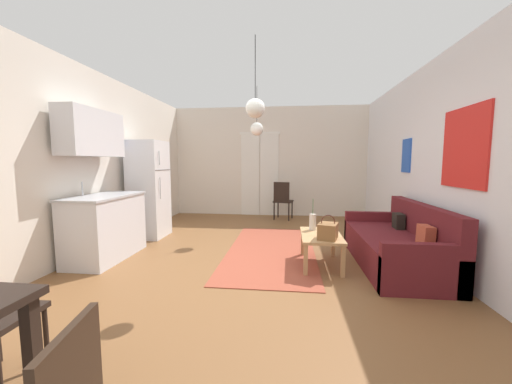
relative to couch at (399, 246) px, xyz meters
The scene contains 14 objects.
ground_plane 2.05m from the couch, behind, with size 5.50×8.32×0.10m, color brown.
wall_back 4.27m from the couch, 119.14° to the left, with size 5.10×0.13×2.79m.
wall_right 1.27m from the couch, 31.50° to the right, with size 0.12×7.92×2.79m.
wall_left 4.65m from the couch, behind, with size 0.12×7.92×2.79m.
area_rug 1.82m from the couch, 165.23° to the left, with size 1.33×2.89×0.01m, color #9E4733.
couch is the anchor object (origin of this frame).
coffee_table 1.06m from the couch, behind, with size 0.53×0.87×0.43m.
bamboo_vase 1.18m from the couch, behind, with size 0.10×0.10×0.45m.
handbag 1.08m from the couch, 160.73° to the right, with size 0.29×0.32×0.31m.
refrigerator 4.24m from the couch, 164.90° to the left, with size 0.59×0.66×1.77m.
kitchen_counter 4.17m from the couch, behind, with size 0.62×1.22×2.11m.
accent_chair 3.39m from the couch, 118.77° to the left, with size 0.50×0.49×0.91m.
pendant_lamp_near 2.63m from the couch, 160.44° to the right, with size 0.22×0.22×0.90m.
pendant_lamp_far 3.13m from the couch, 143.80° to the left, with size 0.25×0.25×0.91m.
Camera 1 is at (0.51, -3.71, 1.39)m, focal length 20.49 mm.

